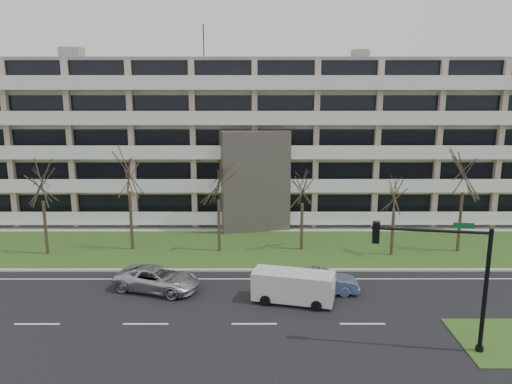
{
  "coord_description": "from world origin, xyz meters",
  "views": [
    {
      "loc": [
        0.06,
        -25.35,
        12.95
      ],
      "look_at": [
        0.12,
        10.0,
        5.3
      ],
      "focal_mm": 35.0,
      "sensor_mm": 36.0,
      "label": 1
    }
  ],
  "objects_px": {
    "white_van": "(294,284)",
    "traffic_signal": "(447,268)",
    "blue_sedan": "(322,282)",
    "silver_pickup": "(157,279)"
  },
  "relations": [
    {
      "from": "traffic_signal",
      "to": "blue_sedan",
      "type": "bearing_deg",
      "value": 135.42
    },
    {
      "from": "blue_sedan",
      "to": "traffic_signal",
      "type": "height_order",
      "value": "traffic_signal"
    },
    {
      "from": "blue_sedan",
      "to": "traffic_signal",
      "type": "bearing_deg",
      "value": -144.51
    },
    {
      "from": "white_van",
      "to": "traffic_signal",
      "type": "distance_m",
      "value": 9.35
    },
    {
      "from": "silver_pickup",
      "to": "white_van",
      "type": "relative_size",
      "value": 1.06
    },
    {
      "from": "white_van",
      "to": "traffic_signal",
      "type": "bearing_deg",
      "value": -24.54
    },
    {
      "from": "silver_pickup",
      "to": "white_van",
      "type": "distance_m",
      "value": 8.84
    },
    {
      "from": "silver_pickup",
      "to": "traffic_signal",
      "type": "bearing_deg",
      "value": -97.54
    },
    {
      "from": "blue_sedan",
      "to": "white_van",
      "type": "relative_size",
      "value": 0.87
    },
    {
      "from": "blue_sedan",
      "to": "traffic_signal",
      "type": "xyz_separation_m",
      "value": [
        5.0,
        -6.85,
        3.51
      ]
    }
  ]
}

